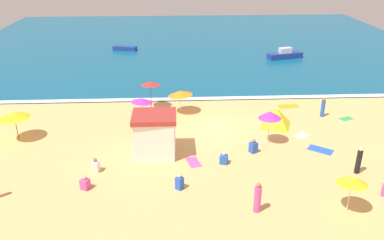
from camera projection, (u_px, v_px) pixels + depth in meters
ground_plane at (216, 130)px, 29.05m from camera, size 60.00×60.00×0.00m
ocean_water at (194, 42)px, 54.58m from camera, size 60.00×44.00×0.10m
wave_breaker_foam at (208, 98)px, 34.76m from camera, size 57.00×0.70×0.01m
lifeguard_cabana at (155, 134)px, 25.26m from camera, size 2.76×2.42×2.77m
beach_umbrella_0 at (270, 115)px, 26.36m from camera, size 2.07×2.06×2.36m
beach_umbrella_1 at (180, 93)px, 31.41m from camera, size 2.58×2.57×1.96m
beach_umbrella_2 at (352, 180)px, 19.58m from camera, size 1.63×1.66×2.10m
beach_umbrella_3 at (142, 100)px, 29.41m from camera, size 2.23×2.22×2.11m
beach_umbrella_4 at (14, 115)px, 26.99m from camera, size 2.39×2.38×2.05m
beach_umbrella_5 at (150, 83)px, 32.18m from camera, size 1.78×1.80×2.36m
beach_tent at (276, 117)px, 29.44m from camera, size 2.71×2.68×1.46m
beachgoer_1 at (359, 161)px, 23.35m from camera, size 0.40×0.40×1.71m
beachgoer_2 at (323, 107)px, 31.07m from camera, size 0.34×0.34×1.58m
beachgoer_3 at (253, 147)px, 25.84m from camera, size 0.59×0.59×0.94m
beachgoer_4 at (224, 159)px, 24.57m from camera, size 0.58×0.58×0.78m
beachgoer_5 at (179, 182)px, 21.97m from camera, size 0.52×0.52×0.94m
beachgoer_6 at (95, 166)px, 23.68m from camera, size 0.50×0.50×0.89m
beachgoer_8 at (85, 183)px, 21.99m from camera, size 0.58×0.58×0.84m
beachgoer_10 at (258, 198)px, 19.97m from camera, size 0.51×0.51×1.68m
beach_towel_0 at (320, 150)px, 26.29m from camera, size 1.81×1.67×0.01m
beach_towel_1 at (302, 135)px, 28.26m from camera, size 1.30×1.21×0.01m
beach_towel_2 at (346, 119)px, 30.95m from camera, size 1.28×1.06×0.01m
beach_towel_3 at (289, 106)px, 33.32m from camera, size 1.86×1.10×0.01m
beach_towel_4 at (194, 162)px, 24.81m from camera, size 1.02×1.45×0.01m
small_boat_0 at (285, 55)px, 46.75m from camera, size 4.34×2.21×1.24m
small_boat_1 at (125, 48)px, 50.36m from camera, size 3.10×1.60×0.51m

